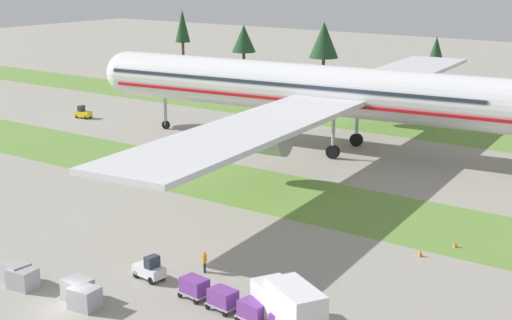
{
  "coord_description": "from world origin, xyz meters",
  "views": [
    {
      "loc": [
        39.93,
        -31.85,
        23.78
      ],
      "look_at": [
        -4.53,
        29.26,
        4.0
      ],
      "focal_mm": 53.65,
      "sensor_mm": 36.0,
      "label": 1
    }
  ],
  "objects": [
    {
      "name": "catering_truck",
      "position": [
        14.67,
        6.52,
        1.95
      ],
      "size": [
        7.21,
        5.35,
        3.58
      ],
      "rotation": [
        0.0,
        0.0,
        1.07
      ],
      "color": "silver",
      "rests_on": "ground"
    },
    {
      "name": "grass_strip_near",
      "position": [
        0.0,
        31.96,
        0.0
      ],
      "size": [
        320.0,
        13.08,
        0.01
      ],
      "primitive_type": "cube",
      "color": "olive",
      "rests_on": "ground"
    },
    {
      "name": "ground_plane",
      "position": [
        0.0,
        0.0,
        0.0
      ],
      "size": [
        400.0,
        400.0,
        0.0
      ],
      "primitive_type": "plane",
      "color": "gray"
    },
    {
      "name": "baggage_tug",
      "position": [
        1.21,
        7.48,
        0.81
      ],
      "size": [
        2.73,
        1.58,
        1.97
      ],
      "rotation": [
        0.0,
        0.0,
        1.46
      ],
      "color": "silver",
      "rests_on": "ground"
    },
    {
      "name": "uld_container_2",
      "position": [
        -0.43,
        1.74,
        0.79
      ],
      "size": [
        2.05,
        1.66,
        1.59
      ],
      "primitive_type": "cube",
      "rotation": [
        0.0,
        0.0,
        -0.03
      ],
      "color": "#A3A3A8",
      "rests_on": "ground"
    },
    {
      "name": "ground_crew_marshaller",
      "position": [
        3.75,
        11.01,
        0.95
      ],
      "size": [
        0.41,
        0.44,
        1.74
      ],
      "rotation": [
        0.0,
        0.0,
        2.31
      ],
      "color": "black",
      "rests_on": "ground"
    },
    {
      "name": "uld_container_3",
      "position": [
        1.05,
        1.08,
        0.79
      ],
      "size": [
        2.13,
        1.77,
        1.58
      ],
      "primitive_type": "cube",
      "rotation": [
        0.0,
        0.0,
        0.09
      ],
      "color": "#A3A3A8",
      "rests_on": "ground"
    },
    {
      "name": "grass_strip_far",
      "position": [
        0.0,
        70.12,
        0.0
      ],
      "size": [
        320.0,
        13.08,
        0.01
      ],
      "primitive_type": "cube",
      "color": "olive",
      "rests_on": "ground"
    },
    {
      "name": "taxiway_marker_1",
      "position": [
        16.08,
        24.09,
        0.26
      ],
      "size": [
        0.44,
        0.44,
        0.53
      ],
      "primitive_type": "cone",
      "color": "orange",
      "rests_on": "ground"
    },
    {
      "name": "pushback_tractor",
      "position": [
        -50.43,
        46.64,
        0.81
      ],
      "size": [
        2.73,
        1.58,
        1.97
      ],
      "rotation": [
        0.0,
        0.0,
        4.82
      ],
      "color": "yellow",
      "rests_on": "ground"
    },
    {
      "name": "taxiway_marker_2",
      "position": [
        17.63,
        27.81,
        0.24
      ],
      "size": [
        0.44,
        0.44,
        0.47
      ],
      "primitive_type": "cone",
      "color": "orange",
      "rests_on": "ground"
    },
    {
      "name": "uld_container_1",
      "position": [
        -5.35,
        0.72,
        0.75
      ],
      "size": [
        2.19,
        1.85,
        1.51
      ],
      "primitive_type": "cube",
      "rotation": [
        0.0,
        0.0,
        0.13
      ],
      "color": "#A3A3A8",
      "rests_on": "ground"
    },
    {
      "name": "airliner",
      "position": [
        -8.73,
        51.33,
        7.77
      ],
      "size": [
        71.35,
        87.68,
        21.7
      ],
      "rotation": [
        0.0,
        0.0,
        1.68
      ],
      "color": "silver",
      "rests_on": "ground"
    },
    {
      "name": "uld_container_0",
      "position": [
        -6.5,
        0.97,
        0.81
      ],
      "size": [
        2.07,
        1.69,
        1.61
      ],
      "primitive_type": "cube",
      "rotation": [
        0.0,
        0.0,
        -0.05
      ],
      "color": "#A3A3A8",
      "rests_on": "ground"
    },
    {
      "name": "cargo_dolly_lead",
      "position": [
        6.21,
        6.93,
        0.92
      ],
      "size": [
        2.35,
        1.73,
        1.55
      ],
      "rotation": [
        0.0,
        0.0,
        1.46
      ],
      "color": "#A3A3A8",
      "rests_on": "ground"
    },
    {
      "name": "cargo_dolly_second",
      "position": [
        9.09,
        6.61,
        0.92
      ],
      "size": [
        2.35,
        1.73,
        1.55
      ],
      "rotation": [
        0.0,
        0.0,
        1.46
      ],
      "color": "#A3A3A8",
      "rests_on": "ground"
    },
    {
      "name": "cargo_dolly_third",
      "position": [
        11.97,
        6.29,
        0.92
      ],
      "size": [
        2.35,
        1.73,
        1.55
      ],
      "rotation": [
        0.0,
        0.0,
        1.46
      ],
      "color": "#A3A3A8",
      "rests_on": "ground"
    }
  ]
}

